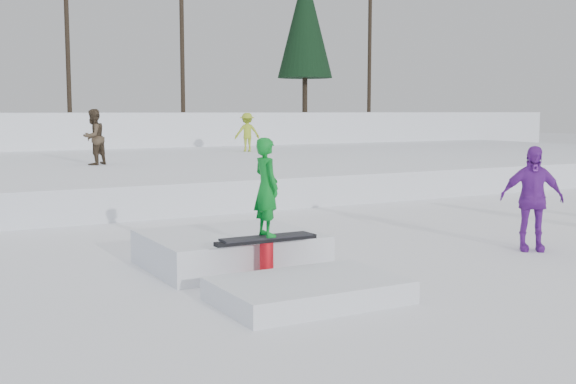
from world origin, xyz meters
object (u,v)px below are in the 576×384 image
walker_ygreen (247,132)px  spectator_purple (532,198)px  jib_rail_feature (249,255)px  walker_olive (94,137)px

walker_ygreen → spectator_purple: bearing=96.8°
jib_rail_feature → walker_ygreen: bearing=64.4°
walker_olive → jib_rail_feature: size_ratio=0.40×
walker_olive → spectator_purple: bearing=71.3°
spectator_purple → walker_olive: bearing=142.6°
walker_ygreen → jib_rail_feature: (-8.36, -17.41, -1.30)m
walker_ygreen → spectator_purple: (-3.09, -18.10, -0.66)m
walker_olive → spectator_purple: 14.34m
spectator_purple → jib_rail_feature: bearing=-152.5°
walker_olive → jib_rail_feature: 13.05m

